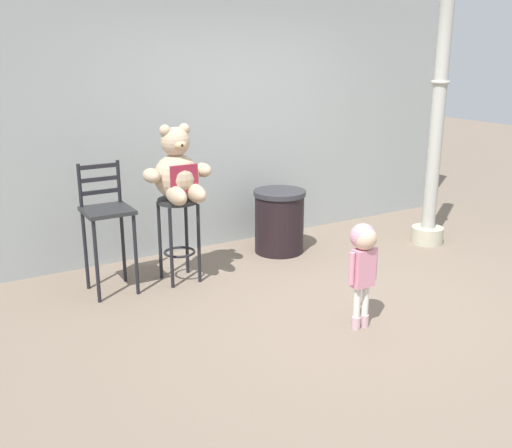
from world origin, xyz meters
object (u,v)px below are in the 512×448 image
Objects in this scene: bar_stool_with_teddy at (178,224)px; child_walking at (363,253)px; trash_bin at (279,221)px; lamppost at (436,134)px; bar_chair_empty at (107,218)px; teddy_bear at (178,172)px.

bar_stool_with_teddy is 0.94× the size of child_walking.
lamppost reaches higher than trash_bin.
bar_chair_empty is at bearing -109.36° from child_walking.
bar_chair_empty is (-3.47, 0.47, -0.55)m from lamppost.
teddy_bear is 0.80× the size of child_walking.
child_walking reaches higher than trash_bin.
lamppost reaches higher than bar_chair_empty.
teddy_bear is at bearing 172.89° from lamppost.
child_walking reaches higher than bar_stool_with_teddy.
lamppost is at bearing -20.53° from trash_bin.
trash_bin is 1.92m from lamppost.
bar_stool_with_teddy is at bearing -7.84° from bar_chair_empty.
bar_stool_with_teddy is 0.26× the size of lamppost.
child_walking is at bearing -148.65° from lamppost.
child_walking is 1.25× the size of trash_bin.
teddy_bear is 1.00× the size of trash_bin.
teddy_bear reaches higher than trash_bin.
trash_bin is (1.24, 0.24, -0.70)m from teddy_bear.
bar_stool_with_teddy is 2.94m from lamppost.
teddy_bear reaches higher than child_walking.
lamppost is at bearing 151.76° from child_walking.
bar_stool_with_teddy is at bearing -170.34° from trash_bin.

